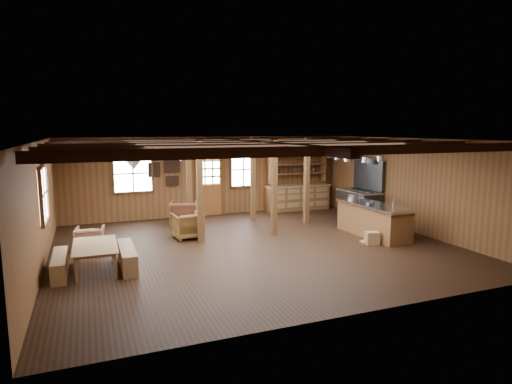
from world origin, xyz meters
The scene contains 22 objects.
room centered at (0.00, 0.00, 1.40)m, with size 10.04×9.04×2.84m.
ceiling_joists centered at (0.00, 0.18, 2.68)m, with size 9.80×8.82×0.18m.
timber_posts centered at (0.52, 2.08, 1.40)m, with size 3.95×2.35×2.80m.
back_door centered at (0.00, 4.45, 0.88)m, with size 1.02×0.08×2.15m.
window_back_left centered at (-2.60, 4.46, 1.60)m, with size 1.32×0.06×1.32m.
window_back_right centered at (1.30, 4.46, 1.60)m, with size 1.02×0.06×1.32m.
window_left centered at (-4.96, 0.50, 1.60)m, with size 0.14×1.24×1.32m.
notice_boards centered at (-1.50, 4.46, 1.64)m, with size 1.08×0.03×0.90m.
back_counter centered at (3.40, 4.20, 0.60)m, with size 2.55×0.60×2.45m.
pendant_lamps centered at (-2.25, 1.00, 2.25)m, with size 1.86×2.36×0.66m.
pot_rack centered at (3.10, 0.22, 2.28)m, with size 0.40×3.00×0.43m.
kitchen_island centered at (3.60, -0.19, 0.48)m, with size 0.96×2.53×1.20m.
step_stool centered at (3.00, -0.98, 0.17)m, with size 0.39×0.28×0.34m, color olive.
commercial_range centered at (4.65, 1.88, 0.66)m, with size 0.87×1.69×2.08m.
dining_table centered at (-3.90, -0.52, 0.29)m, with size 1.64×0.91×0.57m, color #9C7446.
bench_wall centered at (-4.65, -0.52, 0.21)m, with size 0.29×1.54×0.42m, color olive.
bench_aisle centered at (-3.27, -0.52, 0.23)m, with size 0.32×1.68×0.46m, color olive.
armchair_a centered at (-1.45, 1.52, 0.36)m, with size 0.78×0.80×0.73m, color brown.
armchair_b centered at (-1.20, 3.12, 0.39)m, with size 0.84×0.87×0.79m, color #5B2E1B.
armchair_c centered at (-4.03, 1.17, 0.31)m, with size 0.67×0.69×0.63m, color brown.
counter_pot centered at (3.51, 0.74, 1.02)m, with size 0.27×0.27×0.16m, color silver.
bowl centered at (3.54, -0.08, 0.97)m, with size 0.25×0.25×0.06m, color silver.
Camera 1 is at (-3.99, -10.18, 3.07)m, focal length 30.00 mm.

